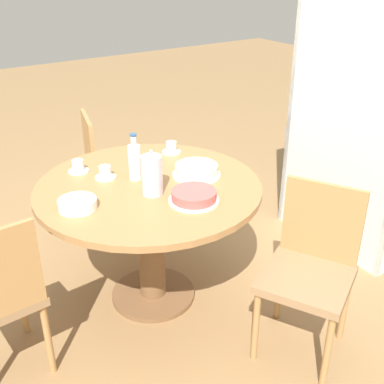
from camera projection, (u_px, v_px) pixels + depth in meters
ground_plane at (154, 295)px, 2.96m from camera, size 14.00×14.00×0.00m
dining_table at (150, 211)px, 2.69m from camera, size 1.23×1.23×0.76m
chair_a at (310, 267)px, 2.40m from camera, size 0.57×0.57×0.89m
chair_b at (110, 168)px, 3.49m from camera, size 0.51×0.51×0.89m
bookshelf at (351, 137)px, 3.15m from camera, size 0.92×0.28×1.66m
coffee_pot at (152, 174)px, 2.47m from camera, size 0.11×0.11×0.25m
water_bottle at (135, 161)px, 2.63m from camera, size 0.07×0.07×0.27m
cake_main at (197, 171)px, 2.71m from camera, size 0.27×0.27×0.07m
cake_second at (194, 196)px, 2.43m from camera, size 0.26×0.26×0.06m
cup_a at (78, 167)px, 2.76m from camera, size 0.12×0.12×0.07m
cup_b at (171, 148)px, 3.02m from camera, size 0.12×0.12×0.07m
cup_c at (105, 173)px, 2.68m from camera, size 0.12×0.12×0.07m
plate_stack at (77, 204)px, 2.36m from camera, size 0.19×0.19×0.05m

